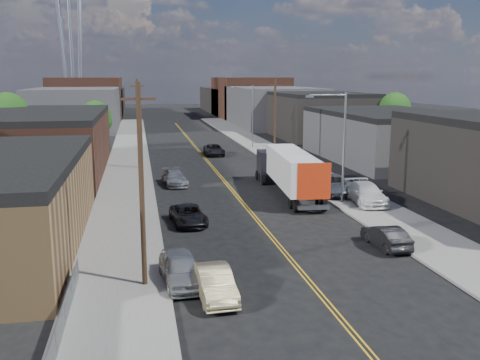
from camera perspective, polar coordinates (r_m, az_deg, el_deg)
name	(u,v)px	position (r m, az deg, el deg)	size (l,w,h in m)	color
ground	(198,149)	(76.54, -4.54, 3.27)	(260.00, 260.00, 0.00)	black
centerline	(212,166)	(61.82, -3.00, 1.45)	(0.32, 120.00, 0.01)	gold
sidewalk_left	(128,169)	(61.26, -11.84, 1.21)	(5.00, 140.00, 0.15)	slate
sidewalk_right	(291,163)	(63.77, 5.49, 1.77)	(5.00, 140.00, 0.15)	slate
warehouse_brown	(45,143)	(60.59, -20.05, 3.75)	(12.00, 26.00, 6.60)	#4B291E
industrial_right_b	(387,135)	(68.83, 15.37, 4.61)	(14.00, 24.00, 6.10)	#353538
industrial_right_c	(318,115)	(92.72, 8.31, 6.89)	(14.00, 22.00, 7.60)	black
skyline_left_a	(77,109)	(111.20, -17.02, 7.30)	(16.00, 30.00, 8.00)	#353538
skyline_right_a	(273,106)	(114.13, 3.56, 7.83)	(16.00, 30.00, 8.00)	#353538
skyline_left_b	(88,98)	(136.01, -15.95, 8.36)	(16.00, 26.00, 10.00)	#4B291E
skyline_right_b	(249,97)	(138.42, 0.97, 8.81)	(16.00, 26.00, 10.00)	#4B291E
skyline_left_c	(94,101)	(155.99, -15.30, 8.13)	(16.00, 40.00, 7.00)	black
skyline_right_c	(235,100)	(158.10, -0.53, 8.54)	(16.00, 40.00, 7.00)	black
streetlight_near	(340,139)	(43.68, 10.57, 4.36)	(3.39, 0.25, 9.00)	gray
streetlight_far	(250,111)	(77.21, 1.05, 7.34)	(3.39, 0.25, 9.00)	gray
utility_pole_left_near	(141,185)	(25.91, -10.47, -0.53)	(1.60, 0.26, 10.00)	black
utility_pole_left_far	(138,123)	(60.62, -10.79, 5.97)	(1.60, 0.26, 10.00)	black
utility_pole_right	(275,119)	(65.70, 3.74, 6.52)	(1.60, 0.26, 10.00)	black
chainlink_fence	(56,344)	(21.43, -19.07, -16.18)	(0.05, 16.00, 1.22)	slate
tree_left_mid	(8,116)	(72.28, -23.48, 6.32)	(5.10, 5.04, 8.37)	black
tree_left_far	(96,118)	(77.81, -15.08, 6.43)	(4.35, 4.20, 6.97)	black
tree_right_far	(395,110)	(84.73, 16.21, 7.13)	(4.85, 4.76, 7.91)	black
semi_truck	(287,169)	(47.18, 5.03, 1.19)	(3.49, 15.17, 3.92)	silver
car_left_a	(181,269)	(27.16, -6.30, -9.39)	(1.90, 4.71, 1.61)	#9DA0A2
car_left_b	(215,283)	(25.47, -2.72, -10.93)	(1.54, 4.41, 1.45)	#968862
car_left_c	(188,215)	(37.82, -5.53, -3.73)	(2.18, 4.72, 1.31)	black
car_left_d	(175,178)	(51.36, -7.00, 0.22)	(1.98, 4.88, 1.41)	gray
car_right_oncoming	(386,237)	(33.74, 15.30, -5.85)	(1.44, 4.14, 1.37)	black
car_right_lot_a	(332,184)	(47.36, 9.81, -0.47)	(2.67, 5.79, 1.61)	gray
car_right_lot_b	(366,193)	(44.26, 13.32, -1.39)	(2.30, 5.65, 1.64)	silver
car_right_lot_c	(290,162)	(59.74, 5.31, 1.96)	(1.78, 4.42, 1.51)	black
car_ahead_truck	(214,150)	(70.59, -2.79, 3.23)	(2.39, 5.19, 1.44)	black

